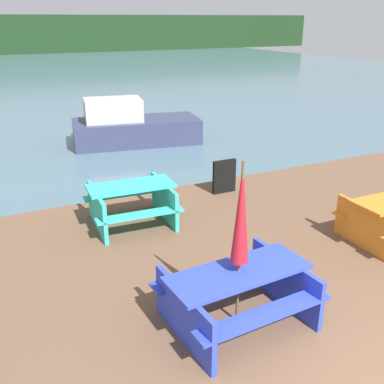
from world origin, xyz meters
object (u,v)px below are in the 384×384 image
(picnic_table_blue, at_px, (238,291))
(picnic_table_teal, at_px, (132,201))
(umbrella_crimson, at_px, (241,215))
(signboard, at_px, (224,176))
(boat, at_px, (132,127))

(picnic_table_blue, height_order, picnic_table_teal, picnic_table_teal)
(picnic_table_blue, bearing_deg, picnic_table_teal, 93.88)
(umbrella_crimson, bearing_deg, signboard, 62.11)
(signboard, bearing_deg, umbrella_crimson, -117.89)
(picnic_table_blue, height_order, umbrella_crimson, umbrella_crimson)
(umbrella_crimson, relative_size, boat, 0.54)
(picnic_table_teal, bearing_deg, umbrella_crimson, -86.12)
(umbrella_crimson, relative_size, signboard, 2.88)
(picnic_table_teal, height_order, signboard, picnic_table_teal)
(picnic_table_blue, distance_m, signboard, 4.58)
(picnic_table_blue, distance_m, umbrella_crimson, 1.04)
(picnic_table_blue, bearing_deg, umbrella_crimson, 75.96)
(boat, bearing_deg, signboard, -74.67)
(boat, bearing_deg, umbrella_crimson, -90.58)
(umbrella_crimson, height_order, boat, umbrella_crimson)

